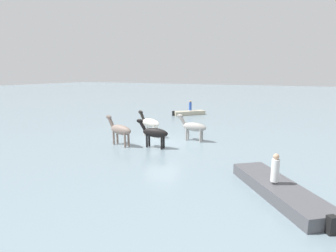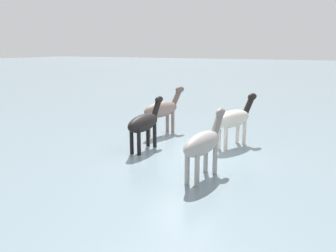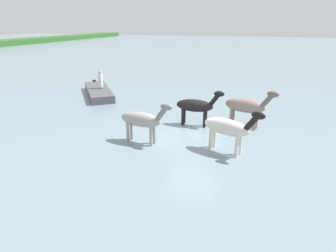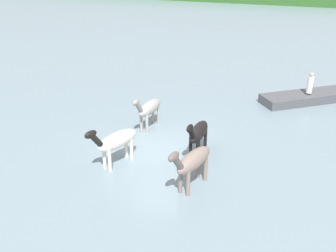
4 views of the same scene
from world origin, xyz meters
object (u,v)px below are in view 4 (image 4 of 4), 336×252
(boat_skiff_near, at_px, (307,98))
(horse_pinto_flank, at_px, (198,133))
(horse_mid_herd, at_px, (192,161))
(horse_rear_stallion, at_px, (149,108))
(horse_chestnut_trailing, at_px, (116,141))
(person_watcher_seated, at_px, (310,84))

(boat_skiff_near, bearing_deg, horse_pinto_flank, 25.49)
(horse_mid_herd, xyz_separation_m, boat_skiff_near, (3.65, 10.62, -0.93))
(horse_rear_stallion, bearing_deg, horse_chestnut_trailing, 8.32)
(horse_pinto_flank, height_order, boat_skiff_near, horse_pinto_flank)
(horse_chestnut_trailing, height_order, person_watcher_seated, horse_chestnut_trailing)
(horse_pinto_flank, xyz_separation_m, horse_chestnut_trailing, (-2.83, -1.96, 0.04))
(horse_pinto_flank, xyz_separation_m, person_watcher_seated, (4.21, 7.98, 0.12))
(horse_chestnut_trailing, bearing_deg, horse_mid_herd, 102.49)
(horse_chestnut_trailing, relative_size, person_watcher_seated, 2.10)
(horse_pinto_flank, relative_size, horse_rear_stallion, 0.98)
(horse_rear_stallion, height_order, horse_mid_herd, horse_mid_herd)
(person_watcher_seated, bearing_deg, horse_pinto_flank, -117.82)
(horse_mid_herd, distance_m, person_watcher_seated, 11.06)
(boat_skiff_near, bearing_deg, horse_rear_stallion, 4.80)
(horse_chestnut_trailing, xyz_separation_m, person_watcher_seated, (7.05, 9.94, 0.08))
(horse_chestnut_trailing, bearing_deg, horse_rear_stallion, -157.51)
(horse_pinto_flank, bearing_deg, horse_chestnut_trailing, -54.29)
(horse_pinto_flank, xyz_separation_m, horse_rear_stallion, (-2.96, 1.69, 0.02))
(boat_skiff_near, bearing_deg, person_watcher_seated, 68.22)
(horse_mid_herd, height_order, boat_skiff_near, horse_mid_herd)
(person_watcher_seated, bearing_deg, boat_skiff_near, 105.80)
(horse_chestnut_trailing, height_order, horse_mid_herd, horse_mid_herd)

